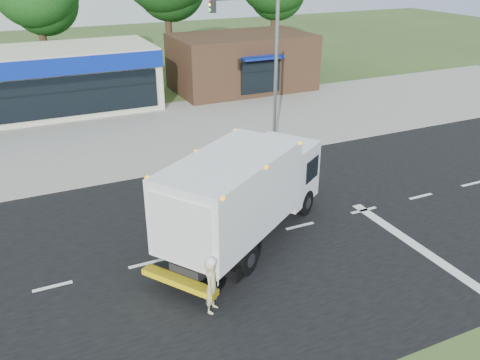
# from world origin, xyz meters

# --- Properties ---
(ground) EXTENTS (120.00, 120.00, 0.00)m
(ground) POSITION_xyz_m (0.00, 0.00, 0.00)
(ground) COLOR #385123
(ground) RESTS_ON ground
(road_asphalt) EXTENTS (60.00, 14.00, 0.02)m
(road_asphalt) POSITION_xyz_m (0.00, 0.00, 0.00)
(road_asphalt) COLOR black
(road_asphalt) RESTS_ON ground
(sidewalk) EXTENTS (60.00, 2.40, 0.12)m
(sidewalk) POSITION_xyz_m (0.00, 8.20, 0.06)
(sidewalk) COLOR gray
(sidewalk) RESTS_ON ground
(parking_apron) EXTENTS (60.00, 9.00, 0.02)m
(parking_apron) POSITION_xyz_m (0.00, 14.00, 0.01)
(parking_apron) COLOR gray
(parking_apron) RESTS_ON ground
(lane_markings) EXTENTS (55.20, 7.00, 0.01)m
(lane_markings) POSITION_xyz_m (1.35, -1.35, 0.02)
(lane_markings) COLOR silver
(lane_markings) RESTS_ON road_asphalt
(ems_box_truck) EXTENTS (8.03, 6.56, 3.56)m
(ems_box_truck) POSITION_xyz_m (-2.42, -0.07, 2.05)
(ems_box_truck) COLOR black
(ems_box_truck) RESTS_ON ground
(emergency_worker) EXTENTS (0.72, 0.73, 1.80)m
(emergency_worker) POSITION_xyz_m (-4.89, -3.16, 0.89)
(emergency_worker) COLOR #C9BA86
(emergency_worker) RESTS_ON ground
(retail_strip_mall) EXTENTS (18.00, 6.20, 4.00)m
(retail_strip_mall) POSITION_xyz_m (-9.00, 19.93, 2.01)
(retail_strip_mall) COLOR beige
(retail_strip_mall) RESTS_ON ground
(brown_storefront) EXTENTS (10.00, 6.70, 4.00)m
(brown_storefront) POSITION_xyz_m (7.00, 19.98, 2.00)
(brown_storefront) COLOR #382316
(brown_storefront) RESTS_ON ground
(traffic_signal_pole) EXTENTS (3.51, 0.25, 8.00)m
(traffic_signal_pole) POSITION_xyz_m (2.35, 7.60, 4.92)
(traffic_signal_pole) COLOR gray
(traffic_signal_pole) RESTS_ON ground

